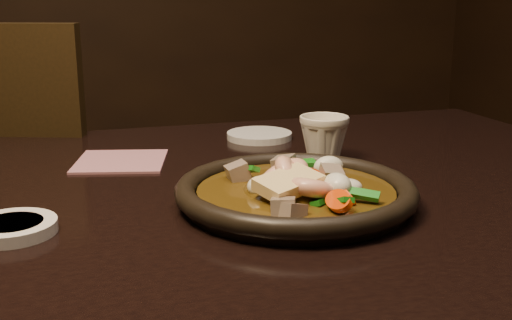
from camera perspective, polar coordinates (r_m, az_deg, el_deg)
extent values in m
cube|color=black|center=(0.88, -10.61, -4.50)|extent=(1.60, 0.90, 0.04)
cylinder|color=black|center=(1.59, 15.50, -10.40)|extent=(0.06, 0.06, 0.71)
cube|color=black|center=(1.60, -19.53, -6.29)|extent=(0.58, 0.58, 0.04)
cylinder|color=black|center=(1.80, -11.12, -11.70)|extent=(0.04, 0.04, 0.44)
cylinder|color=black|center=(0.83, 3.53, -3.54)|extent=(0.29, 0.29, 0.01)
torus|color=black|center=(0.83, 3.55, -2.66)|extent=(0.31, 0.31, 0.03)
cylinder|color=#3E2B0B|center=(0.83, 3.54, -2.95)|extent=(0.25, 0.25, 0.01)
ellipsoid|color=#3E2B0B|center=(0.83, 3.54, -2.95)|extent=(0.14, 0.13, 0.04)
torus|color=#F3B999|center=(0.82, 3.36, -1.88)|extent=(0.07, 0.08, 0.06)
torus|color=#F3B999|center=(0.83, 2.40, -1.56)|extent=(0.07, 0.07, 0.05)
torus|color=#F3B999|center=(0.79, 5.05, -2.61)|extent=(0.09, 0.09, 0.04)
cube|color=gray|center=(0.74, 2.46, -4.35)|extent=(0.04, 0.04, 0.03)
cube|color=gray|center=(0.90, 3.92, -1.15)|extent=(0.04, 0.04, 0.04)
cube|color=gray|center=(0.86, 6.66, -1.44)|extent=(0.03, 0.04, 0.03)
cube|color=gray|center=(0.73, 3.08, -4.80)|extent=(0.04, 0.04, 0.03)
cube|color=gray|center=(0.86, -1.63, -1.13)|extent=(0.03, 0.03, 0.03)
cube|color=gray|center=(0.89, 2.54, -0.47)|extent=(0.04, 0.04, 0.03)
cylinder|color=#DE3C07|center=(0.85, 4.70, -1.71)|extent=(0.06, 0.05, 0.05)
cylinder|color=#DE3C07|center=(0.83, 1.82, -2.15)|extent=(0.06, 0.05, 0.04)
cylinder|color=#DE3C07|center=(0.74, 7.38, -3.62)|extent=(0.04, 0.05, 0.04)
cylinder|color=#DE3C07|center=(0.79, 7.79, -3.20)|extent=(0.03, 0.05, 0.05)
cylinder|color=#DE3C07|center=(0.82, 4.50, -1.85)|extent=(0.07, 0.07, 0.03)
cube|color=#197516|center=(0.80, 4.39, -2.03)|extent=(0.03, 0.05, 0.02)
cube|color=#197516|center=(0.75, 7.60, -3.68)|extent=(0.01, 0.04, 0.03)
cube|color=#197516|center=(0.78, 6.05, -3.54)|extent=(0.04, 0.04, 0.01)
cube|color=#197516|center=(0.87, -0.88, -0.82)|extent=(0.03, 0.05, 0.02)
cube|color=#197516|center=(0.81, 6.91, -2.43)|extent=(0.04, 0.04, 0.02)
cube|color=#197516|center=(0.89, 4.02, -0.30)|extent=(0.05, 0.02, 0.01)
cube|color=#197516|center=(0.78, 9.31, -2.99)|extent=(0.04, 0.04, 0.02)
ellipsoid|color=silver|center=(0.84, 8.04, -2.43)|extent=(0.04, 0.03, 0.02)
ellipsoid|color=silver|center=(0.79, 7.23, -2.24)|extent=(0.03, 0.04, 0.03)
ellipsoid|color=silver|center=(0.79, 2.59, -2.39)|extent=(0.05, 0.04, 0.03)
ellipsoid|color=silver|center=(0.80, 0.42, -2.38)|extent=(0.03, 0.03, 0.03)
ellipsoid|color=silver|center=(0.82, 3.57, -1.51)|extent=(0.03, 0.04, 0.03)
ellipsoid|color=silver|center=(0.90, 6.45, -0.63)|extent=(0.04, 0.03, 0.03)
cube|color=#FFE198|center=(0.78, 2.91, -2.04)|extent=(0.09, 0.08, 0.03)
cylinder|color=silver|center=(0.78, -20.90, -5.64)|extent=(0.10, 0.10, 0.01)
cylinder|color=silver|center=(1.20, 0.30, 2.19)|extent=(0.12, 0.12, 0.01)
imported|color=#EFE5CE|center=(1.04, 6.05, 2.05)|extent=(0.10, 0.09, 0.08)
cube|color=#9C606B|center=(1.05, -11.92, -0.11)|extent=(0.17, 0.17, 0.00)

